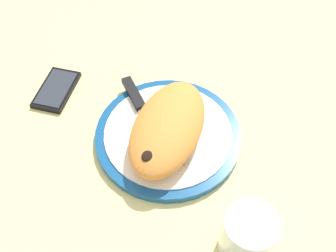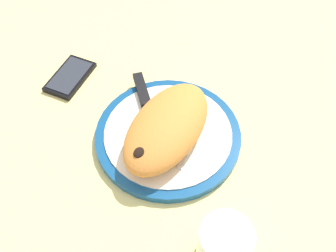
{
  "view_description": "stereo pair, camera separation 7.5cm",
  "coord_description": "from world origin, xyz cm",
  "views": [
    {
      "loc": [
        -44.98,
        -1.55,
        63.38
      ],
      "look_at": [
        0.0,
        0.0,
        3.89
      ],
      "focal_mm": 43.25,
      "sensor_mm": 36.0,
      "label": 1
    },
    {
      "loc": [
        -44.11,
        -8.95,
        63.38
      ],
      "look_at": [
        0.0,
        0.0,
        3.89
      ],
      "focal_mm": 43.25,
      "sensor_mm": 36.0,
      "label": 2
    }
  ],
  "objects": [
    {
      "name": "ground_plane",
      "position": [
        0.0,
        0.0,
        -1.5
      ],
      "size": [
        150.0,
        150.0,
        3.0
      ],
      "primitive_type": "cube",
      "color": "#E5D684"
    },
    {
      "name": "plate",
      "position": [
        0.0,
        0.0,
        0.91
      ],
      "size": [
        27.68,
        27.68,
        1.89
      ],
      "color": "navy",
      "rests_on": "ground_plane"
    },
    {
      "name": "calzone",
      "position": [
        -1.11,
        0.04,
        4.99
      ],
      "size": [
        25.23,
        18.43,
        6.17
      ],
      "color": "orange",
      "rests_on": "plate"
    },
    {
      "name": "fork",
      "position": [
        2.21,
        -5.14,
        2.09
      ],
      "size": [
        16.58,
        4.26,
        0.4
      ],
      "color": "silver",
      "rests_on": "plate"
    },
    {
      "name": "knife",
      "position": [
        6.0,
        5.75,
        2.37
      ],
      "size": [
        21.17,
        11.67,
        1.2
      ],
      "color": "silver",
      "rests_on": "plate"
    },
    {
      "name": "smartphone",
      "position": [
        11.28,
        23.78,
        0.56
      ],
      "size": [
        12.49,
        8.89,
        1.16
      ],
      "color": "black",
      "rests_on": "ground_plane"
    },
    {
      "name": "water_glass",
      "position": [
        -21.01,
        -12.71,
        4.15
      ],
      "size": [
        7.99,
        7.99,
        9.37
      ],
      "color": "silver",
      "rests_on": "ground_plane"
    }
  ]
}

